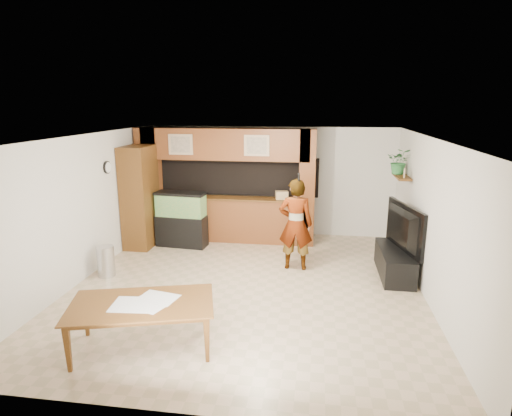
% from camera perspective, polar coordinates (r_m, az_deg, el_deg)
% --- Properties ---
extents(floor, '(6.50, 6.50, 0.00)m').
position_cam_1_polar(floor, '(7.68, -1.22, -10.34)').
color(floor, tan).
rests_on(floor, ground).
extents(ceiling, '(6.50, 6.50, 0.00)m').
position_cam_1_polar(ceiling, '(7.03, -1.33, 9.39)').
color(ceiling, white).
rests_on(ceiling, wall_back).
extents(wall_back, '(6.00, 0.00, 6.00)m').
position_cam_1_polar(wall_back, '(10.39, 1.69, 3.62)').
color(wall_back, beige).
rests_on(wall_back, floor).
extents(wall_left, '(0.00, 6.50, 6.50)m').
position_cam_1_polar(wall_left, '(8.27, -22.22, -0.09)').
color(wall_left, beige).
rests_on(wall_left, floor).
extents(wall_right, '(0.00, 6.50, 6.50)m').
position_cam_1_polar(wall_right, '(7.38, 22.37, -1.71)').
color(wall_right, beige).
rests_on(wall_right, floor).
extents(partition, '(4.20, 0.99, 2.60)m').
position_cam_1_polar(partition, '(9.94, -4.16, 3.20)').
color(partition, brown).
rests_on(partition, floor).
extents(wall_clock, '(0.05, 0.25, 0.25)m').
position_cam_1_polar(wall_clock, '(9.01, -19.21, 5.13)').
color(wall_clock, black).
rests_on(wall_clock, wall_left).
extents(wall_shelf, '(0.25, 0.90, 0.04)m').
position_cam_1_polar(wall_shelf, '(9.13, 18.83, 4.00)').
color(wall_shelf, brown).
rests_on(wall_shelf, wall_right).
extents(pantry_cabinet, '(0.56, 0.92, 2.24)m').
position_cam_1_polar(pantry_cabinet, '(9.78, -15.22, 1.43)').
color(pantry_cabinet, brown).
rests_on(pantry_cabinet, floor).
extents(trash_can, '(0.32, 0.32, 0.58)m').
position_cam_1_polar(trash_can, '(8.46, -19.38, -6.70)').
color(trash_can, '#B2B2B7').
rests_on(trash_can, floor).
extents(aquarium, '(1.11, 0.42, 1.24)m').
position_cam_1_polar(aquarium, '(9.68, -9.91, -1.58)').
color(aquarium, black).
rests_on(aquarium, floor).
extents(tv_stand, '(0.54, 1.48, 0.49)m').
position_cam_1_polar(tv_stand, '(8.46, 17.97, -6.91)').
color(tv_stand, black).
rests_on(tv_stand, floor).
extents(television, '(0.54, 1.49, 0.85)m').
position_cam_1_polar(television, '(8.25, 18.32, -2.52)').
color(television, black).
rests_on(television, tv_stand).
extents(photo_frame, '(0.06, 0.14, 0.19)m').
position_cam_1_polar(photo_frame, '(8.86, 19.18, 4.44)').
color(photo_frame, tan).
rests_on(photo_frame, wall_shelf).
extents(potted_plant, '(0.56, 0.51, 0.53)m').
position_cam_1_polar(potted_plant, '(9.25, 18.60, 5.92)').
color(potted_plant, '#2A6B34').
rests_on(potted_plant, wall_shelf).
extents(person, '(0.65, 0.43, 1.78)m').
position_cam_1_polar(person, '(8.20, 5.30, -2.19)').
color(person, '#90704F').
rests_on(person, floor).
extents(microphone, '(0.04, 0.11, 0.17)m').
position_cam_1_polar(microphone, '(7.83, 5.75, 4.07)').
color(microphone, black).
rests_on(microphone, person).
extents(dining_table, '(2.03, 1.47, 0.64)m').
position_cam_1_polar(dining_table, '(5.94, -14.87, -15.09)').
color(dining_table, brown).
rests_on(dining_table, floor).
extents(newspaper_a, '(0.59, 0.51, 0.01)m').
position_cam_1_polar(newspaper_a, '(5.76, -14.28, -12.34)').
color(newspaper_a, silver).
rests_on(newspaper_a, dining_table).
extents(newspaper_b, '(0.64, 0.49, 0.01)m').
position_cam_1_polar(newspaper_b, '(5.79, -15.70, -12.30)').
color(newspaper_b, silver).
rests_on(newspaper_b, dining_table).
extents(newspaper_c, '(0.56, 0.46, 0.01)m').
position_cam_1_polar(newspaper_c, '(5.90, -12.93, -11.61)').
color(newspaper_c, silver).
rests_on(newspaper_c, dining_table).
extents(counter_box, '(0.31, 0.24, 0.18)m').
position_cam_1_polar(counter_box, '(9.60, 3.45, 1.72)').
color(counter_box, tan).
rests_on(counter_box, partition).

